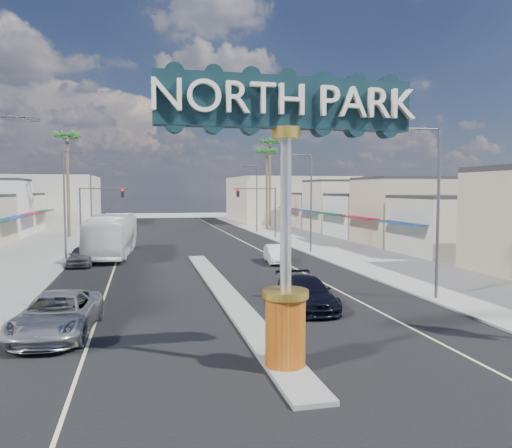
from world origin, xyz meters
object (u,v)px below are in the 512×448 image
streetlight_l_far (92,195)px  gateway_sign (286,186)px  streetlight_r_mid (309,198)px  streetlight_r_near (435,204)px  palm_left_far (67,141)px  streetlight_r_far (256,195)px  palm_right_far (270,147)px  suv_right (306,293)px  suv_left (57,315)px  city_bus (112,235)px  streetlight_l_mid (67,199)px  car_parked_right (276,254)px  palm_right_mid (267,156)px  traffic_signal_right (260,202)px  car_parked_left (82,256)px  traffic_signal_left (97,203)px

streetlight_l_far → gateway_sign: bearing=-78.2°
streetlight_r_mid → streetlight_r_near: bearing=-90.0°
palm_left_far → streetlight_r_far: bearing=4.9°
streetlight_r_far → palm_right_far: 13.21m
streetlight_r_near → suv_right: bearing=-178.0°
palm_left_far → suv_left: palm_left_far is taller
city_bus → streetlight_l_mid: bearing=-146.0°
city_bus → car_parked_right: bearing=-25.3°
palm_left_far → streetlight_r_near: bearing=-59.6°
gateway_sign → palm_right_mid: palm_right_mid is taller
streetlight_r_far → car_parked_right: 28.13m
gateway_sign → streetlight_r_mid: gateway_sign is taller
palm_left_far → suv_left: 43.96m
streetlight_r_mid → palm_right_far: 33.14m
traffic_signal_right → streetlight_r_mid: (1.25, -13.99, 0.79)m
streetlight_r_near → palm_right_far: bearing=85.0°
car_parked_left → streetlight_r_near: bearing=-36.3°
streetlight_r_mid → palm_left_far: bearing=139.5°
gateway_sign → palm_left_far: (-13.00, 48.02, 5.57)m
streetlight_l_far → car_parked_left: 25.81m
streetlight_l_far → city_bus: (3.43, -20.05, -3.26)m
streetlight_r_mid → streetlight_r_far: same height
car_parked_right → traffic_signal_left: bearing=133.7°
palm_right_far → suv_right: size_ratio=2.66×
traffic_signal_left → streetlight_l_far: bearing=98.9°
streetlight_r_mid → suv_left: 29.14m
gateway_sign → palm_left_far: palm_left_far is taller
traffic_signal_right → streetlight_r_mid: 14.07m
streetlight_r_mid → palm_left_far: (-23.43, 20.00, 6.43)m
traffic_signal_right → car_parked_left: size_ratio=1.36×
traffic_signal_left → traffic_signal_right: same height
streetlight_l_mid → car_parked_right: (16.30, -5.42, -4.35)m
gateway_sign → suv_left: 10.91m
suv_right → suv_left: bearing=-167.9°
traffic_signal_left → streetlight_l_mid: 14.07m
traffic_signal_left → streetlight_r_far: streetlight_r_far is taller
palm_left_far → car_parked_left: 26.07m
suv_left → car_parked_right: (13.67, 16.92, -0.12)m
suv_left → suv_right: 11.32m
car_parked_left → streetlight_l_mid: bearing=118.1°
streetlight_l_mid → streetlight_l_far: size_ratio=1.00×
streetlight_r_near → car_parked_right: bearing=107.4°
gateway_sign → car_parked_left: gateway_sign is taller
traffic_signal_right → suv_right: size_ratio=1.13×
streetlight_r_near → suv_left: size_ratio=1.49×
streetlight_l_mid → suv_right: (13.76, -20.25, -4.30)m
streetlight_l_mid → suv_right: 24.85m
streetlight_l_mid → suv_right: bearing=-55.8°
streetlight_r_far → suv_left: streetlight_r_far is taller
gateway_sign → traffic_signal_left: gateway_sign is taller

